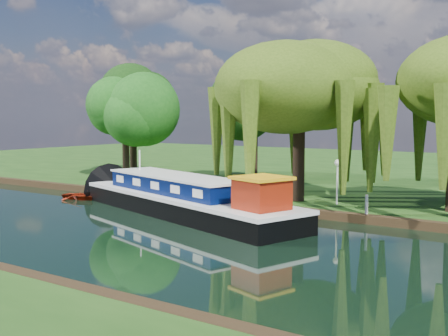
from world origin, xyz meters
The scene contains 11 objects.
ground centered at (0.00, 0.00, 0.00)m, with size 120.00×120.00×0.00m, color black.
far_bank centered at (0.00, 34.00, 0.23)m, with size 120.00×52.00×0.45m, color #193F11.
dutch_barge centered at (-6.03, 4.92, 0.87)m, with size 16.95×8.65×3.50m.
red_dinghy centered at (-15.24, 5.81, 0.00)m, with size 2.14×2.99×0.62m, color maroon.
willow_left centered at (-1.95, 10.52, 6.92)m, with size 7.43×7.43×8.90m.
tree_far_left centered at (-18.80, 13.42, 6.02)m, with size 5.05×5.05×8.14m.
tree_far_back centered at (-20.17, 15.71, 6.35)m, with size 5.03×5.03×8.45m.
tree_far_mid centered at (-9.26, 17.49, 5.85)m, with size 4.78×4.78×7.82m.
lamppost centered at (0.50, 10.50, 2.42)m, with size 0.36×0.36×2.56m.
mooring_posts centered at (-0.50, 8.40, 0.95)m, with size 19.16×0.16×1.00m.
reeds_near centered at (6.87, -7.57, 0.55)m, with size 33.70×1.50×1.10m.
Camera 1 is at (12.98, -19.19, 5.47)m, focal length 45.00 mm.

